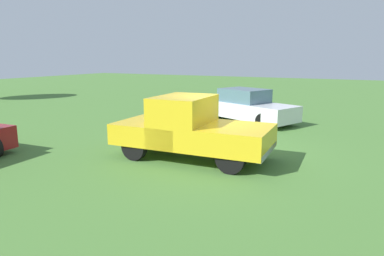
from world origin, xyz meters
name	(u,v)px	position (x,y,z in m)	size (l,w,h in m)	color
ground_plane	(223,154)	(0.00, 0.00, 0.00)	(80.00, 80.00, 0.00)	#477533
pickup_truck	(188,127)	(-0.74, -0.81, 0.93)	(4.58, 2.19, 1.80)	black
sedan_near	(247,107)	(-1.12, 5.60, 0.68)	(4.90, 3.39, 1.47)	black
traffic_cone	(144,124)	(-4.10, 1.74, 0.28)	(0.32, 0.32, 0.55)	orange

